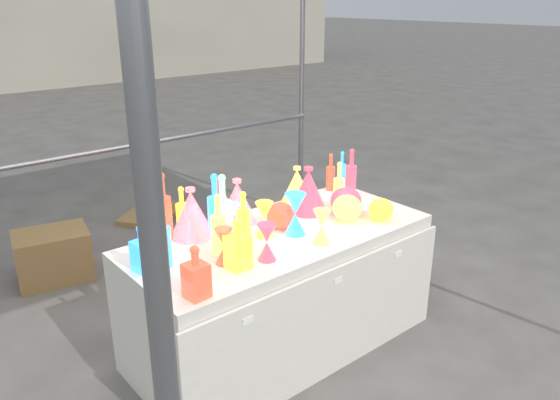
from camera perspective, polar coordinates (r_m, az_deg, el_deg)
ground at (r=3.52m, az=0.00°, el=-14.64°), size 80.00×80.00×0.00m
display_table at (r=3.31m, az=0.10°, el=-9.41°), size 1.84×0.83×0.75m
cardboard_box_closed at (r=4.48m, az=-22.60°, el=-5.39°), size 0.59×0.48×0.38m
cardboard_box_flat at (r=5.49m, az=-13.17°, el=-1.43°), size 0.78×0.73×0.05m
bottle_0 at (r=3.14m, az=-10.18°, el=-1.04°), size 0.08×0.08×0.28m
bottle_1 at (r=3.04m, az=-6.79°, el=-0.60°), size 0.09×0.09×0.38m
bottle_2 at (r=3.05m, az=-12.08°, el=-0.70°), size 0.11×0.11×0.39m
bottle_3 at (r=3.17m, az=-6.22°, el=-0.40°), size 0.09×0.09×0.31m
bottle_4 at (r=2.87m, az=-6.47°, el=-2.48°), size 0.08×0.08×0.33m
bottle_5 at (r=2.91m, az=-5.97°, el=-1.20°), size 0.09×0.09×0.42m
bottle_6 at (r=2.97m, az=-3.84°, el=-1.84°), size 0.08×0.08×0.30m
bottle_7 at (r=2.76m, az=-12.13°, el=-3.69°), size 0.10×0.10×0.33m
decanter_0 at (r=2.71m, az=-4.45°, el=-4.60°), size 0.11×0.11×0.26m
decanter_1 at (r=2.48m, az=-8.79°, el=-7.41°), size 0.11×0.11×0.25m
decanter_2 at (r=2.77m, az=-14.17°, el=-4.83°), size 0.11×0.11×0.25m
hourglass_0 at (r=2.77m, az=-5.86°, el=-4.82°), size 0.10×0.10×0.19m
hourglass_1 at (r=2.79m, az=-1.40°, el=-4.44°), size 0.10×0.10×0.20m
hourglass_2 at (r=2.99m, az=4.37°, el=-2.80°), size 0.13×0.13×0.20m
hourglass_3 at (r=3.04m, az=-5.17°, el=-2.30°), size 0.12×0.12×0.21m
hourglass_4 at (r=3.07m, az=-1.65°, el=-2.02°), size 0.14×0.14×0.20m
hourglass_5 at (r=3.08m, az=1.60°, el=-1.48°), size 0.13×0.13×0.25m
globe_0 at (r=3.36m, az=10.50°, el=-1.09°), size 0.17×0.17×0.12m
globe_1 at (r=3.32m, az=7.01°, el=-0.97°), size 0.23×0.23×0.14m
globe_2 at (r=3.19m, az=0.10°, el=-1.77°), size 0.20×0.20×0.14m
globe_3 at (r=3.40m, az=6.89°, el=-0.29°), size 0.23×0.23×0.16m
lampshade_0 at (r=3.09m, az=-9.23°, el=-1.27°), size 0.26×0.26×0.29m
lampshade_1 at (r=3.25m, az=-4.46°, el=-0.10°), size 0.24×0.24×0.27m
lampshade_2 at (r=3.41m, az=2.96°, el=1.11°), size 0.33×0.33×0.29m
lampshade_3 at (r=3.53m, az=1.78°, el=1.51°), size 0.29×0.29×0.26m
bottle_8 at (r=3.89m, az=6.48°, el=3.23°), size 0.07×0.07×0.26m
bottle_9 at (r=3.82m, az=5.31°, el=2.96°), size 0.08×0.08×0.26m
bottle_10 at (r=3.71m, az=7.44°, el=2.89°), size 0.09×0.09×0.33m
bottle_11 at (r=3.48m, az=6.15°, el=1.56°), size 0.08×0.08×0.31m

